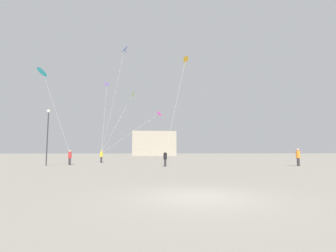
{
  "coord_description": "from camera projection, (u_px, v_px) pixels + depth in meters",
  "views": [
    {
      "loc": [
        -1.67,
        -8.99,
        1.61
      ],
      "look_at": [
        0.0,
        16.68,
        4.11
      ],
      "focal_mm": 27.32,
      "sensor_mm": 36.0,
      "label": 1
    }
  ],
  "objects": [
    {
      "name": "ground_plane",
      "position": [
        199.0,
        197.0,
        8.88
      ],
      "size": [
        300.0,
        300.0,
        0.0
      ],
      "primitive_type": "plane",
      "color": "#9E9689"
    },
    {
      "name": "person_in_yellow",
      "position": [
        101.0,
        156.0,
        34.81
      ],
      "size": [
        0.38,
        0.38,
        1.74
      ],
      "rotation": [
        0.0,
        0.0,
        2.27
      ],
      "color": "#2D2D33",
      "rests_on": "ground_plane"
    },
    {
      "name": "person_in_orange",
      "position": [
        298.0,
        156.0,
        27.11
      ],
      "size": [
        0.41,
        0.41,
        1.86
      ],
      "rotation": [
        0.0,
        0.0,
        2.68
      ],
      "color": "#2D2D33",
      "rests_on": "ground_plane"
    },
    {
      "name": "person_in_black",
      "position": [
        165.0,
        158.0,
        26.34
      ],
      "size": [
        0.36,
        0.36,
        1.63
      ],
      "rotation": [
        0.0,
        0.0,
        3.65
      ],
      "color": "#2D2D33",
      "rests_on": "ground_plane"
    },
    {
      "name": "person_in_red",
      "position": [
        70.0,
        157.0,
        28.97
      ],
      "size": [
        0.37,
        0.37,
        1.71
      ],
      "rotation": [
        0.0,
        0.0,
        5.42
      ],
      "color": "#2D2D33",
      "rests_on": "ground_plane"
    },
    {
      "name": "kite_amber_delta",
      "position": [
        185.0,
        63.0,
        26.92
      ],
      "size": [
        2.52,
        1.08,
        10.21
      ],
      "color": "yellow"
    },
    {
      "name": "kite_magenta_delta",
      "position": [
        158.0,
        114.0,
        43.5
      ],
      "size": [
        8.69,
        8.47,
        7.06
      ],
      "color": "#D12899"
    },
    {
      "name": "kite_cobalt_delta",
      "position": [
        124.0,
        52.0,
        33.3
      ],
      "size": [
        3.76,
        3.86,
        13.91
      ],
      "color": "blue"
    },
    {
      "name": "kite_cyan_diamond",
      "position": [
        43.0,
        72.0,
        27.72
      ],
      "size": [
        3.46,
        2.84,
        9.37
      ],
      "color": "#1EB2C6"
    },
    {
      "name": "kite_lime_delta",
      "position": [
        132.0,
        95.0,
        40.47
      ],
      "size": [
        4.27,
        5.43,
        9.77
      ],
      "color": "#8CD12D"
    },
    {
      "name": "kite_violet_diamond",
      "position": [
        107.0,
        84.0,
        45.88
      ],
      "size": [
        2.0,
        10.86,
        12.82
      ],
      "color": "purple"
    },
    {
      "name": "building_left_hall",
      "position": [
        153.0,
        144.0,
        91.78
      ],
      "size": [
        15.69,
        12.77,
        8.34
      ],
      "color": "#A39984",
      "rests_on": "ground_plane"
    },
    {
      "name": "lamppost_west",
      "position": [
        48.0,
        129.0,
        28.07
      ],
      "size": [
        0.36,
        0.36,
        6.17
      ],
      "color": "#2D2D30",
      "rests_on": "ground_plane"
    }
  ]
}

